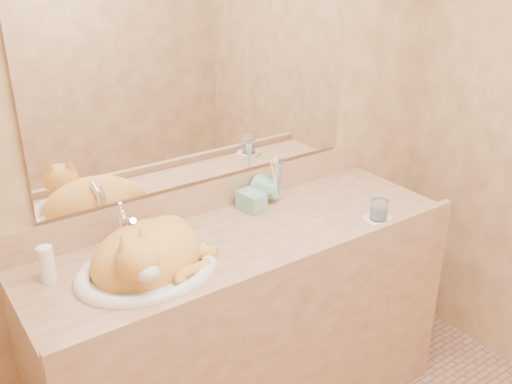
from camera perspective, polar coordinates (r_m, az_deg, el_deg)
wall_back at (r=2.13m, az=-5.25°, el=8.05°), size 2.40×0.02×2.50m
vanity_counter at (r=2.30m, az=-0.93°, el=-13.74°), size 1.60×0.55×0.85m
mirror at (r=2.08m, az=-5.23°, el=11.67°), size 1.30×0.02×0.80m
sink_basin at (r=1.85m, az=-10.94°, el=-6.00°), size 0.54×0.49×0.14m
faucet at (r=1.99m, az=-13.10°, el=-3.57°), size 0.04×0.12×0.16m
cat at (r=1.87m, az=-10.77°, el=-5.96°), size 0.46×0.40×0.22m
soap_dispenser at (r=2.19m, az=0.52°, el=-0.26°), size 0.09×0.09×0.17m
toothbrush_cup at (r=2.28m, az=2.13°, el=-0.08°), size 0.14×0.14×0.10m
toothbrushes at (r=2.26m, az=2.16°, el=1.53°), size 0.03×0.03×0.20m
saucer at (r=2.22m, az=12.12°, el=-2.74°), size 0.12×0.12×0.01m
water_glass at (r=2.20m, az=12.22°, el=-1.71°), size 0.07×0.07×0.08m
lotion_bottle at (r=1.90m, az=-20.19°, el=-6.78°), size 0.05×0.05×0.12m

